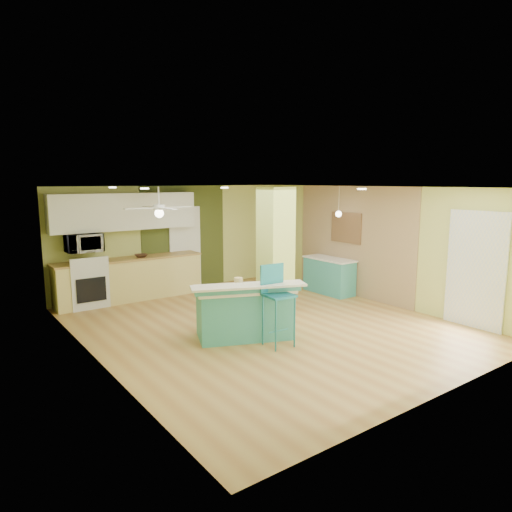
# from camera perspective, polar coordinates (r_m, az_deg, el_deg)

# --- Properties ---
(floor) EXTENTS (6.00, 7.00, 0.01)m
(floor) POSITION_cam_1_polar(r_m,az_deg,el_deg) (8.47, 1.04, -8.63)
(floor) COLOR #A07038
(floor) RESTS_ON ground
(ceiling) EXTENTS (6.00, 7.00, 0.01)m
(ceiling) POSITION_cam_1_polar(r_m,az_deg,el_deg) (8.06, 1.10, 8.61)
(ceiling) COLOR white
(ceiling) RESTS_ON wall_back
(wall_back) EXTENTS (6.00, 0.01, 2.50)m
(wall_back) POSITION_cam_1_polar(r_m,az_deg,el_deg) (11.14, -9.90, 2.21)
(wall_back) COLOR #C4CB6D
(wall_back) RESTS_ON floor
(wall_front) EXTENTS (6.00, 0.01, 2.50)m
(wall_front) POSITION_cam_1_polar(r_m,az_deg,el_deg) (5.84, 22.43, -4.85)
(wall_front) COLOR #C4CB6D
(wall_front) RESTS_ON floor
(wall_left) EXTENTS (0.01, 7.00, 2.50)m
(wall_left) POSITION_cam_1_polar(r_m,az_deg,el_deg) (6.82, -19.50, -2.70)
(wall_left) COLOR #C4CB6D
(wall_left) RESTS_ON floor
(wall_right) EXTENTS (0.01, 7.00, 2.50)m
(wall_right) POSITION_cam_1_polar(r_m,az_deg,el_deg) (10.25, 14.58, 1.43)
(wall_right) COLOR #C4CB6D
(wall_right) RESTS_ON floor
(wood_panel) EXTENTS (0.02, 3.40, 2.50)m
(wood_panel) POSITION_cam_1_polar(r_m,az_deg,el_deg) (10.62, 12.02, 1.80)
(wood_panel) COLOR #8E7051
(wood_panel) RESTS_ON floor
(olive_accent) EXTENTS (2.20, 0.02, 2.50)m
(olive_accent) POSITION_cam_1_polar(r_m,az_deg,el_deg) (11.21, -8.95, 2.28)
(olive_accent) COLOR #424C1E
(olive_accent) RESTS_ON floor
(interior_door) EXTENTS (0.82, 0.05, 2.00)m
(interior_door) POSITION_cam_1_polar(r_m,az_deg,el_deg) (11.22, -8.85, 1.00)
(interior_door) COLOR white
(interior_door) RESTS_ON floor
(french_door) EXTENTS (0.04, 1.08, 2.10)m
(french_door) POSITION_cam_1_polar(r_m,az_deg,el_deg) (8.99, 25.76, -1.57)
(french_door) COLOR white
(french_door) RESTS_ON floor
(column) EXTENTS (0.55, 0.55, 2.50)m
(column) POSITION_cam_1_polar(r_m,az_deg,el_deg) (8.95, 2.45, 0.61)
(column) COLOR #CBDF67
(column) RESTS_ON floor
(kitchen_run) EXTENTS (3.25, 0.63, 0.94)m
(kitchen_run) POSITION_cam_1_polar(r_m,az_deg,el_deg) (10.48, -15.43, -2.76)
(kitchen_run) COLOR #DAC872
(kitchen_run) RESTS_ON floor
(stove) EXTENTS (0.76, 0.66, 1.08)m
(stove) POSITION_cam_1_polar(r_m,az_deg,el_deg) (10.19, -20.40, -3.43)
(stove) COLOR silver
(stove) RESTS_ON floor
(upper_cabinets) EXTENTS (3.20, 0.34, 0.80)m
(upper_cabinets) POSITION_cam_1_polar(r_m,az_deg,el_deg) (10.39, -16.02, 5.36)
(upper_cabinets) COLOR white
(upper_cabinets) RESTS_ON wall_back
(microwave) EXTENTS (0.70, 0.48, 0.39)m
(microwave) POSITION_cam_1_polar(r_m,az_deg,el_deg) (10.05, -20.71, 1.55)
(microwave) COLOR white
(microwave) RESTS_ON wall_back
(ceiling_fan) EXTENTS (1.41, 1.41, 0.61)m
(ceiling_fan) POSITION_cam_1_polar(r_m,az_deg,el_deg) (9.24, -12.03, 5.85)
(ceiling_fan) COLOR white
(ceiling_fan) RESTS_ON ceiling
(pendant_lamp) EXTENTS (0.14, 0.14, 0.69)m
(pendant_lamp) POSITION_cam_1_polar(r_m,az_deg,el_deg) (10.42, 10.28, 5.21)
(pendant_lamp) COLOR silver
(pendant_lamp) RESTS_ON ceiling
(wall_decor) EXTENTS (0.03, 0.90, 0.70)m
(wall_decor) POSITION_cam_1_polar(r_m,az_deg,el_deg) (10.71, 11.20, 3.50)
(wall_decor) COLOR brown
(wall_decor) RESTS_ON wood_panel
(peninsula) EXTENTS (1.97, 1.55, 0.98)m
(peninsula) POSITION_cam_1_polar(r_m,az_deg,el_deg) (7.71, -1.48, -6.88)
(peninsula) COLOR teal
(peninsula) RESTS_ON floor
(bar_stool) EXTENTS (0.46, 0.46, 1.30)m
(bar_stool) POSITION_cam_1_polar(r_m,az_deg,el_deg) (7.27, 2.49, -4.49)
(bar_stool) COLOR #1D7084
(bar_stool) RESTS_ON floor
(side_counter) EXTENTS (0.55, 1.29, 0.83)m
(side_counter) POSITION_cam_1_polar(r_m,az_deg,el_deg) (10.85, 9.12, -2.42)
(side_counter) COLOR teal
(side_counter) RESTS_ON floor
(fruit_bowl) EXTENTS (0.34, 0.34, 0.07)m
(fruit_bowl) POSITION_cam_1_polar(r_m,az_deg,el_deg) (10.40, -14.18, 0.03)
(fruit_bowl) COLOR #3D2519
(fruit_bowl) RESTS_ON kitchen_run
(canister) EXTENTS (0.14, 0.14, 0.17)m
(canister) POSITION_cam_1_polar(r_m,az_deg,el_deg) (7.61, -2.21, -3.35)
(canister) COLOR gold
(canister) RESTS_ON peninsula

